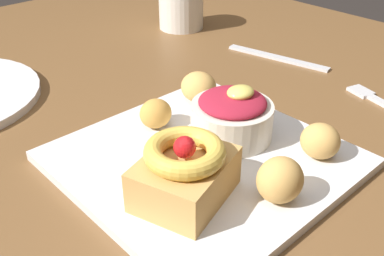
# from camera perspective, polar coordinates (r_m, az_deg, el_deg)

# --- Properties ---
(dining_table) EXTENTS (1.31, 1.14, 0.73)m
(dining_table) POSITION_cam_1_polar(r_m,az_deg,el_deg) (0.72, -11.29, -2.73)
(dining_table) COLOR brown
(dining_table) RESTS_ON ground_plane
(front_plate) EXTENTS (0.30, 0.30, 0.01)m
(front_plate) POSITION_cam_1_polar(r_m,az_deg,el_deg) (0.53, 1.49, -3.99)
(front_plate) COLOR white
(front_plate) RESTS_ON dining_table
(cake_slice) EXTENTS (0.12, 0.11, 0.07)m
(cake_slice) POSITION_cam_1_polar(r_m,az_deg,el_deg) (0.45, -0.91, -5.50)
(cake_slice) COLOR tan
(cake_slice) RESTS_ON front_plate
(berry_ramekin) EXTENTS (0.10, 0.10, 0.07)m
(berry_ramekin) POSITION_cam_1_polar(r_m,az_deg,el_deg) (0.55, 5.08, 1.53)
(berry_ramekin) COLOR silver
(berry_ramekin) RESTS_ON front_plate
(fritter_front) EXTENTS (0.04, 0.04, 0.04)m
(fritter_front) POSITION_cam_1_polar(r_m,az_deg,el_deg) (0.57, -4.62, 1.84)
(fritter_front) COLOR gold
(fritter_front) RESTS_ON front_plate
(fritter_middle) EXTENTS (0.05, 0.05, 0.05)m
(fritter_middle) POSITION_cam_1_polar(r_m,az_deg,el_deg) (0.46, 11.06, -6.45)
(fritter_middle) COLOR tan
(fritter_middle) RESTS_ON front_plate
(fritter_back) EXTENTS (0.04, 0.05, 0.04)m
(fritter_back) POSITION_cam_1_polar(r_m,az_deg,el_deg) (0.53, 15.89, -1.59)
(fritter_back) COLOR tan
(fritter_back) RESTS_ON front_plate
(fritter_extra) EXTENTS (0.05, 0.05, 0.04)m
(fritter_extra) POSITION_cam_1_polar(r_m,az_deg,el_deg) (0.63, 0.85, 5.22)
(fritter_extra) COLOR tan
(fritter_extra) RESTS_ON front_plate
(fork) EXTENTS (0.05, 0.13, 0.00)m
(fork) POSITION_cam_1_polar(r_m,az_deg,el_deg) (0.71, 22.50, 3.19)
(fork) COLOR silver
(fork) RESTS_ON dining_table
(knife) EXTENTS (0.06, 0.19, 0.00)m
(knife) POSITION_cam_1_polar(r_m,az_deg,el_deg) (0.82, 10.71, 8.72)
(knife) COLOR silver
(knife) RESTS_ON dining_table
(coffee_mug) EXTENTS (0.09, 0.09, 0.09)m
(coffee_mug) POSITION_cam_1_polar(r_m,az_deg,el_deg) (0.96, -1.40, 15.24)
(coffee_mug) COLOR silver
(coffee_mug) RESTS_ON dining_table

